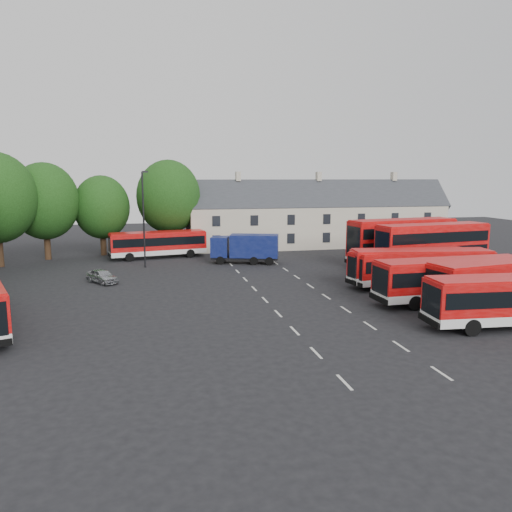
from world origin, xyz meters
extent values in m
plane|color=black|center=(0.00, 0.00, 0.00)|extent=(140.00, 140.00, 0.00)
cube|color=beige|center=(0.00, -14.00, 0.01)|extent=(0.15, 1.80, 0.01)
cube|color=beige|center=(0.00, -10.00, 0.01)|extent=(0.15, 1.80, 0.01)
cube|color=beige|center=(0.00, -6.00, 0.01)|extent=(0.15, 1.80, 0.01)
cube|color=beige|center=(0.00, -2.00, 0.01)|extent=(0.15, 1.80, 0.01)
cube|color=beige|center=(0.00, 2.00, 0.01)|extent=(0.15, 1.80, 0.01)
cube|color=beige|center=(0.00, 6.00, 0.01)|extent=(0.15, 1.80, 0.01)
cube|color=beige|center=(0.00, 10.00, 0.01)|extent=(0.15, 1.80, 0.01)
cube|color=beige|center=(0.00, 14.00, 0.01)|extent=(0.15, 1.80, 0.01)
cube|color=beige|center=(0.00, 18.00, 0.01)|extent=(0.15, 1.80, 0.01)
cube|color=beige|center=(5.00, -14.00, 0.01)|extent=(0.15, 1.80, 0.01)
cube|color=beige|center=(5.00, -10.00, 0.01)|extent=(0.15, 1.80, 0.01)
cube|color=beige|center=(5.00, -6.00, 0.01)|extent=(0.15, 1.80, 0.01)
cube|color=beige|center=(5.00, -2.00, 0.01)|extent=(0.15, 1.80, 0.01)
cube|color=beige|center=(5.00, 2.00, 0.01)|extent=(0.15, 1.80, 0.01)
cube|color=beige|center=(5.00, 6.00, 0.01)|extent=(0.15, 1.80, 0.01)
cube|color=beige|center=(5.00, 10.00, 0.01)|extent=(0.15, 1.80, 0.01)
cube|color=beige|center=(5.00, 14.00, 0.01)|extent=(0.15, 1.80, 0.01)
cube|color=beige|center=(5.00, 18.00, 0.01)|extent=(0.15, 1.80, 0.01)
cylinder|color=black|center=(-20.00, 26.00, 2.01)|extent=(0.70, 0.70, 4.02)
ellipsoid|color=#16360E|center=(-20.00, 26.00, 6.68)|extent=(7.59, 7.59, 8.73)
cylinder|color=black|center=(-14.00, 28.00, 1.75)|extent=(0.70, 0.70, 3.50)
ellipsoid|color=#16360E|center=(-14.00, 28.00, 5.81)|extent=(6.60, 6.60, 7.59)
cylinder|color=black|center=(-6.00, 29.00, 2.10)|extent=(0.70, 0.70, 4.20)
ellipsoid|color=#16360E|center=(-6.00, 29.00, 6.97)|extent=(7.92, 7.92, 9.11)
cube|color=beige|center=(14.00, 30.00, 2.75)|extent=(35.00, 7.00, 5.50)
cube|color=#2D3035|center=(14.00, 30.00, 5.50)|extent=(35.70, 7.13, 7.13)
cube|color=beige|center=(3.00, 30.00, 9.46)|extent=(0.60, 0.90, 1.20)
cube|color=beige|center=(14.00, 30.00, 9.46)|extent=(0.60, 0.90, 1.20)
cube|color=beige|center=(25.00, 30.00, 9.46)|extent=(0.60, 0.90, 1.20)
cylinder|color=black|center=(10.02, -9.24, 0.53)|extent=(1.07, 0.37, 1.05)
cube|color=silver|center=(16.56, -3.64, 0.86)|extent=(12.55, 4.75, 0.61)
cube|color=#B30C0B|center=(16.56, -3.64, 2.26)|extent=(12.55, 4.75, 2.17)
cube|color=black|center=(16.56, -3.64, 2.31)|extent=(12.08, 4.74, 1.06)
cube|color=#B30C0B|center=(16.56, -3.64, 3.40)|extent=(12.29, 4.60, 0.13)
cylinder|color=black|center=(12.90, -5.52, 0.56)|extent=(1.15, 0.49, 1.11)
cube|color=silver|center=(13.45, -1.95, 0.84)|extent=(11.97, 3.02, 0.59)
cube|color=#B30C0B|center=(13.45, -1.95, 2.19)|extent=(11.97, 3.02, 2.11)
cube|color=black|center=(13.45, -1.95, 2.24)|extent=(11.49, 3.08, 1.03)
cube|color=#B30C0B|center=(13.45, -1.95, 3.30)|extent=(11.73, 2.91, 0.13)
cylinder|color=black|center=(9.67, -3.27, 0.54)|extent=(1.09, 0.33, 1.08)
cylinder|color=black|center=(17.22, -0.62, 0.54)|extent=(1.09, 0.33, 1.08)
cube|color=silver|center=(13.94, 3.31, 0.83)|extent=(12.00, 4.45, 0.59)
cube|color=#B30C0B|center=(13.94, 3.31, 2.16)|extent=(12.00, 4.45, 2.08)
cube|color=black|center=(13.94, 3.31, 2.21)|extent=(11.54, 4.44, 1.01)
cube|color=#B30C0B|center=(13.94, 3.31, 3.25)|extent=(11.75, 4.31, 0.13)
cylinder|color=black|center=(10.05, 2.70, 0.53)|extent=(1.10, 0.46, 1.07)
cylinder|color=black|center=(17.83, 3.92, 0.53)|extent=(1.10, 0.46, 1.07)
cube|color=silver|center=(13.52, 4.44, 0.79)|extent=(11.42, 4.32, 0.56)
cube|color=#B30C0B|center=(13.52, 4.44, 2.05)|extent=(11.42, 4.32, 1.98)
cube|color=black|center=(13.52, 4.44, 2.10)|extent=(10.99, 4.31, 0.96)
cube|color=#B30C0B|center=(13.52, 4.44, 3.09)|extent=(11.18, 4.18, 0.12)
cylinder|color=black|center=(10.19, 2.73, 0.51)|extent=(1.05, 0.45, 1.01)
cylinder|color=black|center=(16.85, 6.15, 0.51)|extent=(1.05, 0.45, 1.01)
cube|color=silver|center=(18.85, 9.63, 0.83)|extent=(12.01, 4.24, 0.59)
cube|color=#B30C0B|center=(18.85, 9.63, 2.91)|extent=(12.01, 4.24, 3.58)
cube|color=black|center=(18.85, 9.63, 2.22)|extent=(11.55, 4.24, 1.02)
cube|color=#B30C0B|center=(18.85, 9.63, 4.76)|extent=(11.76, 4.10, 0.13)
cylinder|color=black|center=(15.29, 7.92, 0.53)|extent=(1.10, 0.44, 1.07)
cylinder|color=black|center=(22.42, 11.34, 0.53)|extent=(1.10, 0.44, 1.07)
cube|color=black|center=(18.85, 9.63, 3.61)|extent=(11.55, 4.24, 1.02)
cube|color=silver|center=(17.74, 13.65, 0.86)|extent=(12.43, 4.74, 0.61)
cube|color=#B30C0B|center=(17.74, 13.65, 3.01)|extent=(12.43, 4.74, 3.70)
cube|color=black|center=(17.74, 13.65, 2.29)|extent=(11.96, 4.72, 1.05)
cube|color=#B30C0B|center=(17.74, 13.65, 4.91)|extent=(12.17, 4.59, 0.13)
cylinder|color=black|center=(14.11, 11.77, 0.55)|extent=(1.14, 0.49, 1.10)
cylinder|color=black|center=(21.36, 15.52, 0.55)|extent=(1.14, 0.49, 1.10)
cube|color=black|center=(17.74, 13.65, 3.72)|extent=(11.96, 4.72, 1.05)
cylinder|color=black|center=(-16.77, -4.70, 0.53)|extent=(0.64, 1.10, 1.06)
cube|color=silver|center=(-7.55, 24.22, 0.77)|extent=(11.24, 4.44, 0.55)
cube|color=#B30C0B|center=(-7.55, 24.22, 2.02)|extent=(11.24, 4.44, 1.94)
cube|color=black|center=(-7.55, 24.22, 2.07)|extent=(10.82, 4.42, 0.95)
cube|color=#B30C0B|center=(-7.55, 24.22, 3.04)|extent=(11.01, 4.30, 0.12)
cylinder|color=black|center=(-10.80, 22.47, 0.50)|extent=(1.03, 0.45, 1.00)
cylinder|color=black|center=(-4.30, 25.96, 0.50)|extent=(1.03, 0.45, 1.00)
cube|color=black|center=(1.63, 18.55, 0.59)|extent=(7.51, 3.99, 0.27)
cube|color=#0D164F|center=(-0.97, 19.35, 1.82)|extent=(2.41, 2.71, 2.18)
cube|color=black|center=(-1.80, 19.61, 2.14)|extent=(0.66, 1.87, 1.09)
cube|color=#0D164F|center=(2.63, 18.24, 1.95)|extent=(5.62, 3.70, 2.45)
cylinder|color=black|center=(-1.10, 18.32, 0.45)|extent=(0.94, 0.51, 0.91)
cylinder|color=black|center=(4.57, 18.71, 0.45)|extent=(0.94, 0.51, 0.91)
imported|color=#A3A5AB|center=(-12.80, 11.15, 0.63)|extent=(3.30, 3.86, 1.25)
cylinder|color=black|center=(-9.07, 18.34, 4.96)|extent=(0.18, 0.18, 9.92)
cube|color=black|center=(-8.77, 18.36, 9.92)|extent=(0.61, 0.29, 0.18)
camera|label=1|loc=(-8.64, -34.47, 9.39)|focal=35.00mm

